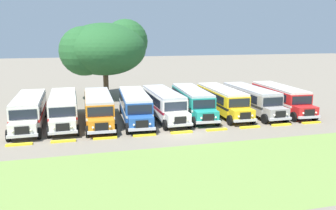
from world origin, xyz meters
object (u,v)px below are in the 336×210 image
(parked_bus_slot_5, at_px, (192,101))
(parked_bus_slot_7, at_px, (251,99))
(parked_bus_slot_3, at_px, (135,105))
(parked_bus_slot_4, at_px, (164,103))
(broad_shade_tree, at_px, (104,48))
(parked_bus_slot_1, at_px, (63,107))
(parked_bus_slot_2, at_px, (98,107))
(parked_bus_slot_6, at_px, (222,100))
(parked_bus_slot_8, at_px, (280,97))
(parked_bus_slot_0, at_px, (29,109))

(parked_bus_slot_5, distance_m, parked_bus_slot_7, 6.82)
(parked_bus_slot_3, distance_m, parked_bus_slot_4, 3.20)
(broad_shade_tree, bearing_deg, parked_bus_slot_1, -112.18)
(parked_bus_slot_5, bearing_deg, parked_bus_slot_2, -82.12)
(parked_bus_slot_3, distance_m, parked_bus_slot_6, 9.89)
(parked_bus_slot_5, bearing_deg, parked_bus_slot_6, 88.51)
(parked_bus_slot_5, height_order, parked_bus_slot_8, same)
(parked_bus_slot_3, bearing_deg, parked_bus_slot_1, -92.64)
(parked_bus_slot_5, bearing_deg, parked_bus_slot_7, 88.30)
(parked_bus_slot_4, bearing_deg, parked_bus_slot_5, 94.32)
(parked_bus_slot_3, bearing_deg, parked_bus_slot_8, 93.35)
(parked_bus_slot_2, distance_m, parked_bus_slot_4, 6.82)
(parked_bus_slot_2, xyz_separation_m, parked_bus_slot_7, (16.93, 0.15, 0.00))
(parked_bus_slot_6, bearing_deg, parked_bus_slot_5, -94.00)
(parked_bus_slot_2, xyz_separation_m, parked_bus_slot_4, (6.81, 0.44, 0.00))
(parked_bus_slot_1, distance_m, parked_bus_slot_4, 10.18)
(parked_bus_slot_0, xyz_separation_m, parked_bus_slot_4, (13.32, -0.04, 0.00))
(parked_bus_slot_1, xyz_separation_m, parked_bus_slot_8, (23.93, -0.59, 0.00))
(parked_bus_slot_3, xyz_separation_m, broad_shade_tree, (-1.89, 13.27, 5.35))
(parked_bus_slot_6, bearing_deg, parked_bus_slot_7, 85.58)
(parked_bus_slot_0, bearing_deg, parked_bus_slot_8, 87.73)
(broad_shade_tree, bearing_deg, parked_bus_slot_5, -56.06)
(parked_bus_slot_6, height_order, parked_bus_slot_7, same)
(parked_bus_slot_4, relative_size, parked_bus_slot_6, 1.00)
(parked_bus_slot_1, distance_m, parked_bus_slot_8, 23.94)
(parked_bus_slot_5, bearing_deg, parked_bus_slot_3, -79.36)
(parked_bus_slot_4, height_order, parked_bus_slot_7, same)
(parked_bus_slot_2, distance_m, parked_bus_slot_3, 3.65)
(parked_bus_slot_7, bearing_deg, parked_bus_slot_5, -95.98)
(parked_bus_slot_5, xyz_separation_m, parked_bus_slot_8, (10.42, -0.71, 0.00))
(parked_bus_slot_3, height_order, parked_bus_slot_7, same)
(parked_bus_slot_3, height_order, parked_bus_slot_5, same)
(parked_bus_slot_8, relative_size, broad_shade_tree, 0.91)
(parked_bus_slot_1, bearing_deg, parked_bus_slot_6, 88.03)
(parked_bus_slot_8, bearing_deg, parked_bus_slot_6, -89.77)
(parked_bus_slot_1, distance_m, broad_shade_tree, 14.60)
(parked_bus_slot_8, bearing_deg, parked_bus_slot_3, -86.09)
(parked_bus_slot_1, xyz_separation_m, parked_bus_slot_6, (16.90, -0.18, 0.00))
(parked_bus_slot_4, height_order, parked_bus_slot_5, same)
(parked_bus_slot_5, height_order, parked_bus_slot_7, same)
(parked_bus_slot_1, distance_m, parked_bus_slot_3, 7.05)
(parked_bus_slot_3, bearing_deg, parked_bus_slot_7, 93.81)
(parked_bus_slot_1, xyz_separation_m, parked_bus_slot_5, (13.51, 0.11, 0.00))
(parked_bus_slot_4, xyz_separation_m, parked_bus_slot_5, (3.33, 0.33, 0.00))
(parked_bus_slot_0, distance_m, parked_bus_slot_1, 3.15)
(parked_bus_slot_2, relative_size, parked_bus_slot_7, 1.00)
(parked_bus_slot_7, height_order, broad_shade_tree, broad_shade_tree)
(parked_bus_slot_4, relative_size, broad_shade_tree, 0.91)
(parked_bus_slot_1, relative_size, parked_bus_slot_5, 0.99)
(parked_bus_slot_7, xyz_separation_m, broad_shade_tree, (-15.17, 13.08, 5.35))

